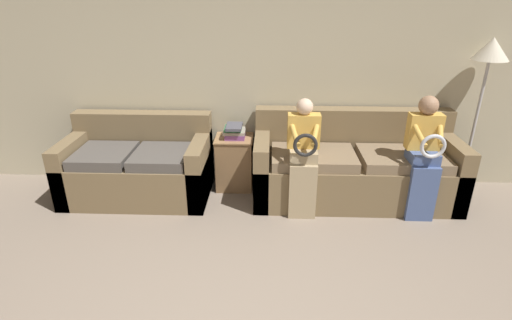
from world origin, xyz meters
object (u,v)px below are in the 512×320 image
couch_side (139,167)px  side_shelf (235,162)px  child_right_seated (424,152)px  book_stack (234,131)px  floor_lamp (489,61)px  child_left_seated (303,154)px  couch_main (354,168)px

couch_side → side_shelf: size_ratio=2.54×
child_right_seated → book_stack: child_right_seated is taller
child_right_seated → floor_lamp: floor_lamp is taller
couch_side → book_stack: size_ratio=5.63×
child_left_seated → child_right_seated: 1.19m
couch_side → side_shelf: (1.06, 0.22, -0.01)m
child_right_seated → floor_lamp: bearing=37.5°
side_shelf → book_stack: size_ratio=2.21×
couch_main → child_right_seated: child_right_seated is taller
child_right_seated → book_stack: bearing=164.1°
book_stack → floor_lamp: size_ratio=0.16×
couch_main → couch_side: size_ratio=1.39×
child_left_seated → couch_main: bearing=30.8°
child_right_seated → child_left_seated: bearing=-179.7°
side_shelf → book_stack: book_stack is taller
child_left_seated → floor_lamp: floor_lamp is taller
child_right_seated → floor_lamp: (0.72, 0.55, 0.81)m
child_right_seated → side_shelf: size_ratio=2.00×
couch_side → child_right_seated: child_right_seated is taller
couch_side → child_right_seated: size_ratio=1.27×
book_stack → child_left_seated: bearing=-36.9°
couch_main → book_stack: size_ratio=7.84×
couch_main → child_right_seated: bearing=-30.5°
couch_main → floor_lamp: bearing=8.7°
couch_main → book_stack: 1.40m
side_shelf → book_stack: 0.38m
child_right_seated → side_shelf: bearing=164.2°
couch_side → child_left_seated: bearing=-10.3°
child_left_seated → side_shelf: 0.99m
floor_lamp → couch_side: bearing=-176.5°
side_shelf → floor_lamp: bearing=0.1°
child_right_seated → side_shelf: (-1.94, 0.55, -0.37)m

